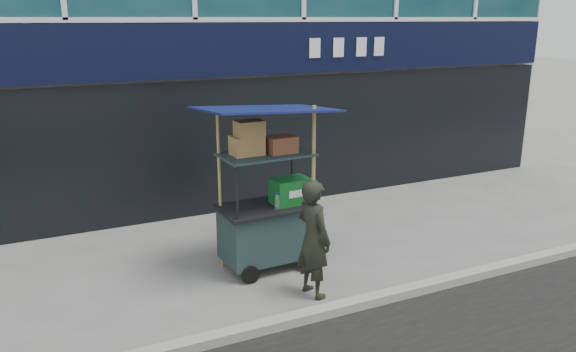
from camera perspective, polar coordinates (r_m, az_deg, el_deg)
ground at (r=6.97m, az=1.19°, el=-13.73°), size 80.00×80.00×0.00m
curb at (r=6.79m, az=1.97°, el=-14.04°), size 80.00×0.18×0.12m
vendor_cart at (r=7.84m, az=-2.04°, el=-3.61°), size 1.81×1.31×2.37m
vendor_man at (r=7.08m, az=2.60°, el=-6.37°), size 0.47×0.62×1.53m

